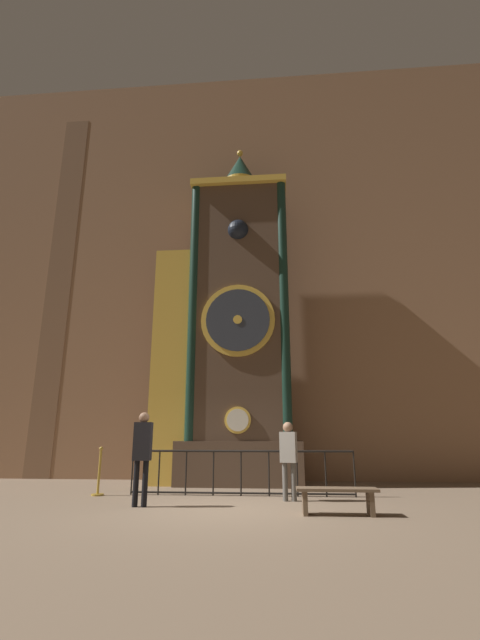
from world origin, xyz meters
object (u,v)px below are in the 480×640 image
Objects in this scene: visitor_far at (289,453)px; visitor_bench at (337,495)px; visitor_near at (142,449)px; stanchion_post at (99,479)px; clock_tower at (228,327)px.

visitor_far is 1.15× the size of visitor_bench.
visitor_near is 2.19m from stanchion_post.
clock_tower is at bearing 41.84° from stanchion_post.
clock_tower is at bearing 68.40° from visitor_near.
visitor_far is 4.41m from stanchion_post.
visitor_near reaches higher than visitor_bench.
stanchion_post is at bearing 158.32° from visitor_bench.
visitor_bench is (2.43, -4.44, -4.18)m from clock_tower.
clock_tower is 10.03× the size of stanchion_post.
stanchion_post is (-4.34, 0.48, -0.62)m from visitor_far.
clock_tower reaches higher than stanchion_post.
visitor_far reaches higher than stanchion_post.
visitor_near reaches higher than stanchion_post.
visitor_bench is at bearing -49.36° from visitor_far.
stanchion_post is at bearing 130.45° from visitor_near.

